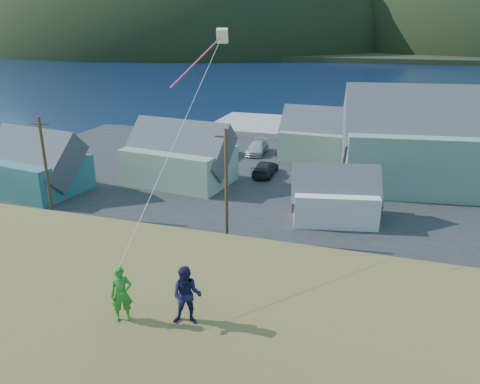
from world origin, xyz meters
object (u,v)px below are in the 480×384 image
shed_palegreen_far (328,136)px  kite_flyer_green (121,294)px  wharf (300,128)px  kite_flyer_navy (187,296)px  shed_palegreen_near (179,156)px  shed_teal (34,164)px  shed_white (335,196)px

shed_palegreen_far → kite_flyer_green: bearing=-88.1°
wharf → kite_flyer_navy: bearing=-82.7°
shed_palegreen_far → kite_flyer_green: size_ratio=6.79×
wharf → kite_flyer_navy: 58.97m
wharf → shed_palegreen_far: 15.85m
shed_palegreen_near → kite_flyer_green: 33.75m
shed_teal → kite_flyer_navy: (26.29, -24.00, 5.37)m
shed_palegreen_near → kite_flyer_navy: kite_flyer_navy is taller
shed_palegreen_near → kite_flyer_navy: 34.11m
wharf → shed_palegreen_far: shed_palegreen_far is taller
shed_teal → shed_palegreen_near: (11.86, 6.47, 0.13)m
wharf → shed_palegreen_near: 28.50m
shed_white → kite_flyer_navy: (-1.40, -25.54, 5.93)m
wharf → shed_palegreen_near: shed_palegreen_near is taller
shed_white → kite_flyer_navy: 26.26m
shed_palegreen_near → kite_flyer_green: size_ratio=6.72×
wharf → shed_palegreen_far: bearing=-67.9°
shed_teal → kite_flyer_green: 34.98m
wharf → shed_teal: bearing=-119.0°
wharf → shed_teal: (-18.85, -34.00, 2.25)m
shed_palegreen_near → shed_white: (15.83, -4.92, -0.69)m
kite_flyer_navy → kite_flyer_green: bearing=178.6°
kite_flyer_green → shed_white: bearing=49.7°
shed_teal → shed_palegreen_near: 13.51m
shed_white → shed_palegreen_near: bearing=151.2°
shed_palegreen_near → shed_palegreen_far: size_ratio=0.99×
shed_palegreen_near → kite_flyer_green: kite_flyer_green is taller
kite_flyer_green → shed_palegreen_near: bearing=79.0°
kite_flyer_green → kite_flyer_navy: size_ratio=0.95×
shed_white → kite_flyer_green: size_ratio=4.68×
shed_palegreen_near → kite_flyer_green: bearing=-60.3°
shed_teal → kite_flyer_navy: bearing=-33.5°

